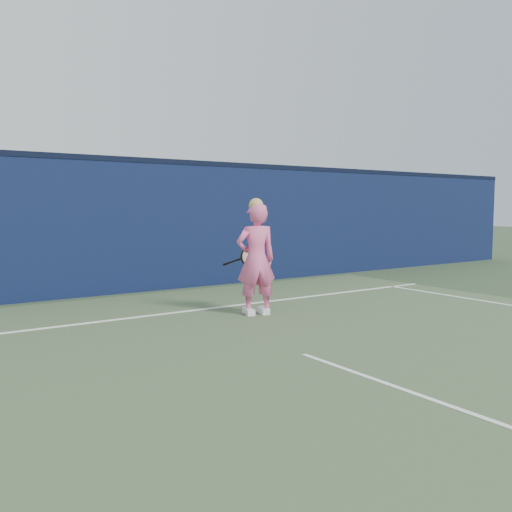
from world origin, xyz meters
TOP-DOWN VIEW (x-y plane):
  - ground at (0.00, 0.00)m, footprint 80.00×80.00m
  - backstop_wall at (0.00, 6.50)m, footprint 24.00×0.40m
  - wall_cap at (0.00, 6.50)m, footprint 24.00×0.42m
  - player at (0.86, 3.22)m, footprint 0.70×0.55m
  - racket at (0.97, 3.65)m, footprint 0.57×0.17m
  - court_lines at (0.00, -0.33)m, footprint 11.00×12.04m

SIDE VIEW (x-z plane):
  - ground at x=0.00m, z-range 0.00..0.00m
  - court_lines at x=0.00m, z-range 0.01..0.01m
  - racket at x=0.97m, z-range 0.69..1.00m
  - player at x=0.86m, z-range -0.03..1.75m
  - backstop_wall at x=0.00m, z-range 0.00..2.50m
  - wall_cap at x=0.00m, z-range 2.50..2.60m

